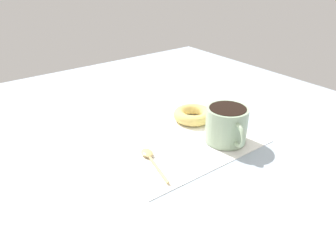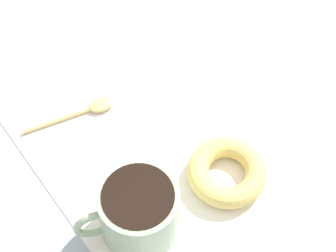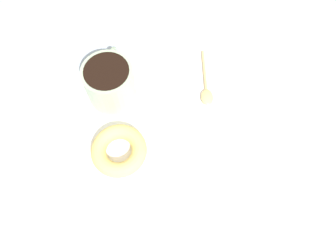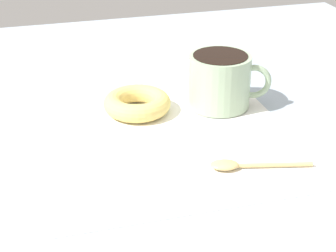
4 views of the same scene
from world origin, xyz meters
The scene contains 5 objects.
ground_plane centered at (0.00, 0.00, -1.00)cm, with size 120.00×120.00×2.00cm, color #99A8B7.
napkin centered at (-0.66, 2.09, 0.15)cm, with size 34.36×34.36×0.30cm, color white.
coffee_cup centered at (-9.09, 12.72, 4.51)cm, with size 9.38×12.25×8.13cm.
donut centered at (-10.31, 0.34, 1.67)cm, with size 10.08×10.08×2.74cm, color #E5C66B.
spoon centered at (8.95, 8.55, 0.70)cm, with size 4.41×12.94×0.90cm.
Camera 3 is at (-7.10, -21.99, 56.68)cm, focal length 35.00 mm.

